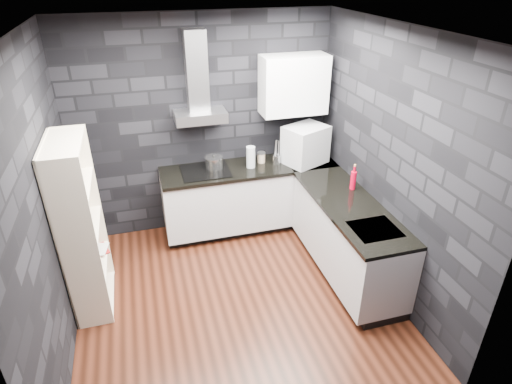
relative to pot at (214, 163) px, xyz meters
name	(u,v)px	position (x,y,z in m)	size (l,w,h in m)	color
ground	(236,298)	(-0.07, -1.36, -0.98)	(3.20, 3.20, 0.00)	#431D11
ceiling	(228,30)	(-0.07, -1.36, 1.72)	(3.20, 3.20, 0.00)	silver
wall_back	(203,127)	(-0.07, 0.27, 0.37)	(3.20, 0.05, 2.70)	black
wall_front	(295,308)	(-0.07, -2.98, 0.37)	(3.20, 0.05, 2.70)	black
wall_left	(41,211)	(-1.70, -1.36, 0.37)	(0.05, 3.20, 2.70)	black
wall_right	(390,166)	(1.55, -1.36, 0.37)	(0.05, 3.20, 2.70)	black
toekick_back	(249,222)	(0.43, -0.02, -0.93)	(2.18, 0.50, 0.10)	black
toekick_right	(346,267)	(1.27, -1.26, -0.93)	(0.50, 1.78, 0.10)	black
counter_back_cab	(249,196)	(0.43, -0.06, -0.50)	(2.20, 0.60, 0.76)	silver
counter_right_cab	(347,236)	(1.23, -1.26, -0.50)	(0.60, 1.80, 0.76)	silver
counter_back_top	(249,168)	(0.43, -0.07, -0.10)	(2.20, 0.62, 0.04)	black
counter_right_top	(350,205)	(1.22, -1.26, -0.10)	(0.62, 1.80, 0.04)	black
counter_corner_top	(308,160)	(1.23, -0.06, -0.10)	(0.62, 0.62, 0.04)	black
hood_body	(200,116)	(-0.12, 0.07, 0.58)	(0.60, 0.34, 0.12)	#A8A8AE
hood_chimney	(197,71)	(-0.12, 0.14, 1.09)	(0.24, 0.20, 0.90)	#A8A8AE
upper_cabinet	(294,85)	(1.03, 0.07, 0.87)	(0.80, 0.35, 0.70)	white
cooktop	(205,171)	(-0.12, -0.06, -0.07)	(0.58, 0.50, 0.01)	black
sink_rim	(375,229)	(1.23, -1.76, -0.08)	(0.44, 0.40, 0.01)	#A8A8AE
pot	(214,163)	(0.00, 0.00, 0.00)	(0.22, 0.22, 0.13)	silver
glass_vase	(251,157)	(0.44, -0.08, 0.06)	(0.11, 0.11, 0.27)	silver
storage_jar	(261,158)	(0.61, 0.02, -0.02)	(0.10, 0.10, 0.12)	tan
utensil_crock	(276,159)	(0.78, -0.08, -0.02)	(0.09, 0.09, 0.12)	silver
appliance_garage	(305,146)	(1.14, -0.13, 0.15)	(0.50, 0.39, 0.50)	#B5B7BC
red_bottle	(353,180)	(1.39, -0.96, 0.03)	(0.06, 0.06, 0.21)	#B7011E
bookshelf	(81,228)	(-1.49, -0.97, -0.08)	(0.34, 0.80, 1.80)	#F6E7CB
fruit_bowl	(80,229)	(-1.49, -1.05, -0.04)	(0.21, 0.21, 0.05)	white
book_red	(88,245)	(-1.50, -0.77, -0.40)	(0.18, 0.02, 0.24)	maroon
book_second	(90,242)	(-1.48, -0.76, -0.38)	(0.16, 0.02, 0.22)	#B2B2B2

